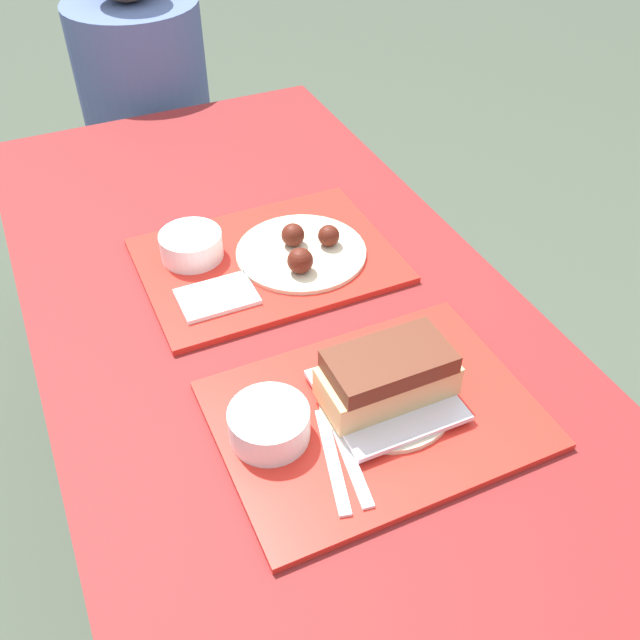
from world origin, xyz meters
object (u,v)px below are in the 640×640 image
person_seated_across (144,89)px  tray_far (267,260)px  bowl_coleslaw_near (269,422)px  brisket_sandwich_plate (387,381)px  wings_plate_far (303,250)px  bowl_coleslaw_far (191,244)px  tray_near (375,415)px

person_seated_across → tray_far: bearing=-89.7°
bowl_coleslaw_near → person_seated_across: (0.14, 1.26, -0.07)m
tray_far → bowl_coleslaw_near: bearing=-110.8°
tray_far → person_seated_across: person_seated_across is taller
brisket_sandwich_plate → wings_plate_far: size_ratio=0.83×
brisket_sandwich_plate → bowl_coleslaw_far: 0.47m
bowl_coleslaw_near → brisket_sandwich_plate: brisket_sandwich_plate is taller
wings_plate_far → bowl_coleslaw_near: bearing=-119.7°
person_seated_across → wings_plate_far: bearing=-85.9°
bowl_coleslaw_far → wings_plate_far: (0.18, -0.08, -0.01)m
tray_near → brisket_sandwich_plate: size_ratio=2.28×
tray_near → wings_plate_far: wings_plate_far is taller
brisket_sandwich_plate → wings_plate_far: 0.37m
bowl_coleslaw_far → person_seated_across: (0.11, 0.83, -0.07)m
bowl_coleslaw_near → person_seated_across: person_seated_across is taller
tray_far → brisket_sandwich_plate: brisket_sandwich_plate is taller
tray_near → wings_plate_far: bearing=81.9°
bowl_coleslaw_far → wings_plate_far: wings_plate_far is taller
bowl_coleslaw_far → person_seated_across: size_ratio=0.16×
wings_plate_far → bowl_coleslaw_far: bearing=156.0°
tray_far → bowl_coleslaw_far: bowl_coleslaw_far is taller
bowl_coleslaw_near → tray_far: bearing=69.2°
brisket_sandwich_plate → tray_far: bearing=94.4°
tray_far → bowl_coleslaw_near: 0.40m
bowl_coleslaw_far → person_seated_across: person_seated_across is taller
tray_far → person_seated_across: 0.89m
tray_near → person_seated_across: 1.28m
wings_plate_far → person_seated_across: 0.91m
bowl_coleslaw_near → wings_plate_far: size_ratio=0.47×
wings_plate_far → tray_far: bearing=161.0°
bowl_coleslaw_far → tray_near: bearing=-74.8°
wings_plate_far → person_seated_across: bearing=94.1°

